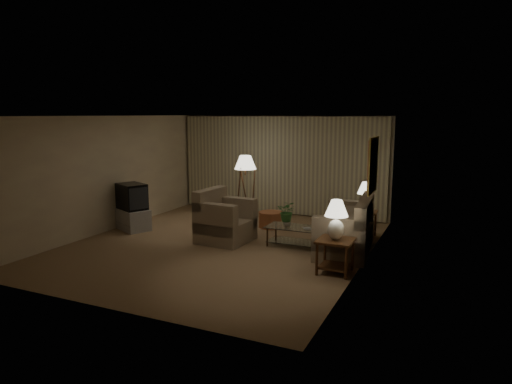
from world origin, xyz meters
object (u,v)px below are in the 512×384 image
at_px(floor_lamp, 245,187).
at_px(ottoman, 271,220).
at_px(side_table_near, 335,250).
at_px(table_lamp_near, 336,216).
at_px(tv_cabinet, 133,219).
at_px(vase, 287,222).
at_px(side_table_far, 365,219).
at_px(armchair, 226,221).
at_px(coffee_table, 294,233).
at_px(sofa, 345,230).
at_px(table_lamp_far, 366,194).
at_px(crt_tv, 132,196).

relative_size(floor_lamp, ottoman, 2.95).
distance_m(side_table_near, table_lamp_near, 0.59).
relative_size(tv_cabinet, vase, 6.01).
bearing_deg(side_table_far, table_lamp_near, -90.00).
bearing_deg(armchair, side_table_far, -55.11).
height_order(side_table_near, side_table_far, same).
xyz_separation_m(armchair, side_table_far, (2.68, 1.61, -0.05)).
distance_m(side_table_far, coffee_table, 1.82).
relative_size(sofa, table_lamp_far, 3.29).
relative_size(armchair, vase, 7.00).
height_order(side_table_far, table_lamp_near, table_lamp_near).
bearing_deg(side_table_near, sofa, 96.34).
height_order(tv_cabinet, ottoman, tv_cabinet).
height_order(crt_tv, ottoman, crt_tv).
height_order(sofa, side_table_near, sofa).
distance_m(table_lamp_far, coffee_table, 1.94).
height_order(table_lamp_near, table_lamp_far, table_lamp_near).
distance_m(side_table_far, tv_cabinet, 5.45).
xyz_separation_m(side_table_far, vase, (-1.36, -1.35, 0.10)).
xyz_separation_m(tv_cabinet, floor_lamp, (2.11, 1.85, 0.64)).
bearing_deg(armchair, side_table_near, -106.39).
relative_size(side_table_near, floor_lamp, 0.35).
xyz_separation_m(table_lamp_near, floor_lamp, (-3.09, 2.84, -0.12)).
bearing_deg(vase, side_table_far, 44.85).
distance_m(side_table_far, floor_lamp, 3.13).
relative_size(table_lamp_near, table_lamp_far, 1.07).
height_order(coffee_table, floor_lamp, floor_lamp).
xyz_separation_m(side_table_near, table_lamp_near, (-0.00, 0.00, 0.59)).
bearing_deg(vase, table_lamp_near, -42.65).
bearing_deg(table_lamp_far, crt_tv, -162.81).
relative_size(crt_tv, vase, 5.04).
xyz_separation_m(side_table_far, coffee_table, (-1.21, -1.35, -0.13)).
relative_size(sofa, side_table_near, 3.54).
distance_m(sofa, floor_lamp, 3.32).
bearing_deg(table_lamp_near, tv_cabinet, 169.21).
relative_size(armchair, side_table_far, 2.00).
distance_m(table_lamp_far, floor_lamp, 3.10).
relative_size(armchair, table_lamp_near, 1.72).
xyz_separation_m(coffee_table, floor_lamp, (-1.88, 1.59, 0.62)).
height_order(table_lamp_far, ottoman, table_lamp_far).
distance_m(armchair, table_lamp_near, 2.91).
xyz_separation_m(side_table_near, crt_tv, (-5.20, 0.99, 0.39)).
height_order(table_lamp_far, coffee_table, table_lamp_far).
bearing_deg(sofa, armchair, -87.51).
height_order(crt_tv, floor_lamp, floor_lamp).
bearing_deg(tv_cabinet, crt_tv, 0.00).
distance_m(side_table_far, crt_tv, 5.46).
xyz_separation_m(side_table_near, coffee_table, (-1.21, 1.25, -0.14)).
bearing_deg(sofa, crt_tv, -91.57).
bearing_deg(coffee_table, vase, -180.00).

